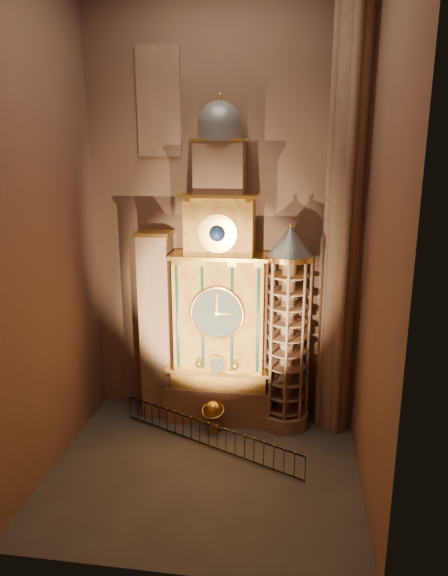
% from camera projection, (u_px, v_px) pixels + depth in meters
% --- Properties ---
extents(floor, '(14.00, 14.00, 0.00)m').
position_uv_depth(floor, '(204.00, 471.00, 23.45)').
color(floor, '#383330').
rests_on(floor, ground).
extents(wall_back, '(22.00, 0.00, 22.00)m').
position_uv_depth(wall_back, '(223.00, 214.00, 26.36)').
color(wall_back, brown).
rests_on(wall_back, floor).
extents(wall_left, '(0.00, 22.00, 22.00)m').
position_uv_depth(wall_left, '(38.00, 228.00, 21.58)').
color(wall_left, brown).
rests_on(wall_left, floor).
extents(wall_right, '(0.00, 22.00, 22.00)m').
position_uv_depth(wall_right, '(381.00, 236.00, 19.66)').
color(wall_right, brown).
rests_on(wall_right, floor).
extents(astronomical_clock, '(5.60, 2.41, 16.70)m').
position_uv_depth(astronomical_clock, '(220.00, 301.00, 26.48)').
color(astronomical_clock, '#8C634C').
rests_on(astronomical_clock, floor).
extents(portrait_tower, '(1.80, 1.60, 10.20)m').
position_uv_depth(portrait_tower, '(157.00, 325.00, 27.36)').
color(portrait_tower, '#8C634C').
rests_on(portrait_tower, floor).
extents(stair_turret, '(2.50, 2.50, 10.80)m').
position_uv_depth(stair_turret, '(287.00, 331.00, 26.11)').
color(stair_turret, '#8C634C').
rests_on(stair_turret, floor).
extents(gothic_pier, '(2.04, 2.04, 22.00)m').
position_uv_depth(gothic_pier, '(346.00, 219.00, 24.57)').
color(gothic_pier, '#8C634C').
rests_on(gothic_pier, floor).
extents(stained_glass_window, '(2.20, 0.14, 5.20)m').
position_uv_depth(stained_glass_window, '(159.00, 102.00, 25.31)').
color(stained_glass_window, navy).
rests_on(stained_glass_window, wall_back).
extents(celestial_globe, '(1.34, 1.29, 1.71)m').
position_uv_depth(celestial_globe, '(213.00, 413.00, 26.50)').
color(celestial_globe, '#8C634C').
rests_on(celestial_globe, floor).
extents(iron_railing, '(9.39, 4.41, 1.26)m').
position_uv_depth(iron_railing, '(208.00, 435.00, 25.12)').
color(iron_railing, black).
rests_on(iron_railing, floor).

